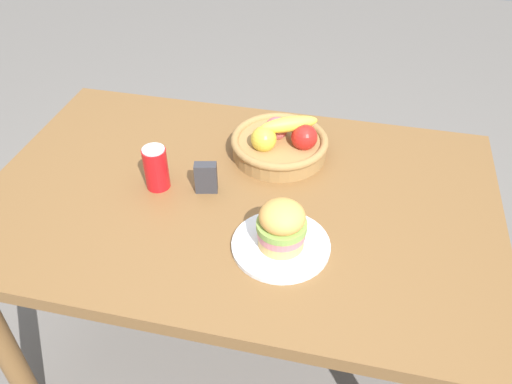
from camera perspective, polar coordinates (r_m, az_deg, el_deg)
The scene contains 7 objects.
ground_plane at distance 1.98m, azimuth -1.41°, elevation -16.96°, with size 8.00×8.00×0.00m, color slate.
dining_table at distance 1.48m, azimuth -1.81°, elevation -3.18°, with size 1.40×0.90×0.75m.
plate at distance 1.26m, azimuth 2.76°, elevation -5.89°, with size 0.24×0.24×0.01m, color white.
sandwich at distance 1.22m, azimuth 2.86°, elevation -3.68°, with size 0.12×0.12×0.12m.
soda_can at distance 1.43m, azimuth -10.99°, elevation 2.62°, with size 0.07×0.07×0.13m.
fruit_basket at distance 1.54m, azimuth 2.69°, elevation 5.48°, with size 0.29×0.29×0.14m.
napkin_holder at distance 1.40m, azimuth -5.54°, elevation 1.59°, with size 0.06×0.03×0.09m, color #333338.
Camera 1 is at (0.29, -1.04, 1.66)m, focal length 36.21 mm.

